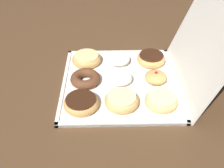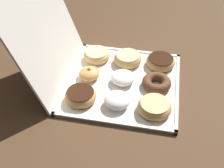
% 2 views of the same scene
% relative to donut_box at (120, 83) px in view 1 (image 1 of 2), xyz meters
% --- Properties ---
extents(ground_plane, '(3.00, 3.00, 0.00)m').
position_rel_donut_box_xyz_m(ground_plane, '(0.00, 0.00, -0.01)').
color(ground_plane, '#4C331E').
extents(donut_box, '(0.43, 0.43, 0.01)m').
position_rel_donut_box_xyz_m(donut_box, '(0.00, 0.00, 0.00)').
color(donut_box, silver).
rests_on(donut_box, ground).
extents(box_lid_open, '(0.43, 0.14, 0.40)m').
position_rel_donut_box_xyz_m(box_lid_open, '(0.00, 0.28, 0.20)').
color(box_lid_open, silver).
rests_on(box_lid_open, ground).
extents(glazed_ring_donut_0, '(0.12, 0.12, 0.04)m').
position_rel_donut_box_xyz_m(glazed_ring_donut_0, '(-0.13, -0.13, 0.03)').
color(glazed_ring_donut_0, tan).
rests_on(glazed_ring_donut_0, donut_box).
extents(chocolate_cake_ring_donut_1, '(0.11, 0.11, 0.04)m').
position_rel_donut_box_xyz_m(chocolate_cake_ring_donut_1, '(-0.00, -0.13, 0.02)').
color(chocolate_cake_ring_donut_1, '#59331E').
rests_on(chocolate_cake_ring_donut_1, donut_box).
extents(chocolate_frosted_donut_2, '(0.12, 0.12, 0.04)m').
position_rel_donut_box_xyz_m(chocolate_frosted_donut_2, '(0.13, -0.13, 0.02)').
color(chocolate_frosted_donut_2, tan).
rests_on(chocolate_frosted_donut_2, donut_box).
extents(powdered_filled_donut_3, '(0.09, 0.09, 0.04)m').
position_rel_donut_box_xyz_m(powdered_filled_donut_3, '(-0.12, 0.00, 0.03)').
color(powdered_filled_donut_3, white).
rests_on(powdered_filled_donut_3, donut_box).
extents(powdered_filled_donut_4, '(0.09, 0.09, 0.04)m').
position_rel_donut_box_xyz_m(powdered_filled_donut_4, '(-0.00, -0.00, 0.03)').
color(powdered_filled_donut_4, white).
rests_on(powdered_filled_donut_4, donut_box).
extents(glazed_ring_donut_5, '(0.12, 0.12, 0.04)m').
position_rel_donut_box_xyz_m(glazed_ring_donut_5, '(0.13, 0.00, 0.03)').
color(glazed_ring_donut_5, tan).
rests_on(glazed_ring_donut_5, donut_box).
extents(chocolate_frosted_donut_6, '(0.11, 0.11, 0.04)m').
position_rel_donut_box_xyz_m(chocolate_frosted_donut_6, '(-0.12, 0.13, 0.03)').
color(chocolate_frosted_donut_6, tan).
rests_on(chocolate_frosted_donut_6, donut_box).
extents(jelly_filled_donut_7, '(0.08, 0.08, 0.05)m').
position_rel_donut_box_xyz_m(jelly_filled_donut_7, '(0.00, 0.13, 0.03)').
color(jelly_filled_donut_7, tan).
rests_on(jelly_filled_donut_7, donut_box).
extents(glazed_ring_donut_8, '(0.11, 0.11, 0.04)m').
position_rel_donut_box_xyz_m(glazed_ring_donut_8, '(0.13, 0.13, 0.02)').
color(glazed_ring_donut_8, '#E5B770').
rests_on(glazed_ring_donut_8, donut_box).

